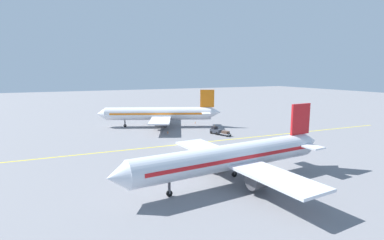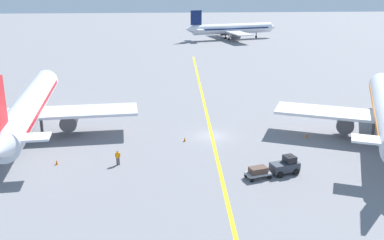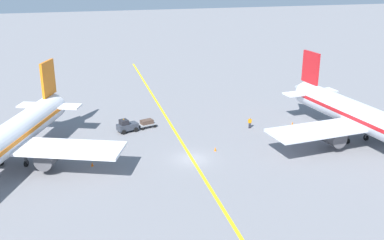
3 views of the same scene
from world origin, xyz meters
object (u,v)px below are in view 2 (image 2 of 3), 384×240
Objects in this scene: airplane_distant_taxiing at (231,29)px; traffic_cone_near_nose at (185,139)px; traffic_cone_far_edge at (57,162)px; baggage_tug_dark at (286,166)px; traffic_cone_mid_apron at (307,135)px; ground_crew_worker at (118,157)px; airplane_at_gate at (29,108)px; baggage_cart_trailing at (258,171)px.

airplane_distant_taxiing reaches higher than traffic_cone_near_nose.
baggage_tug_dark is at bearing -9.12° from traffic_cone_far_edge.
traffic_cone_mid_apron is 31.50m from traffic_cone_far_edge.
airplane_distant_taxiing reaches higher than ground_crew_worker.
airplane_at_gate is at bearing 118.07° from traffic_cone_far_edge.
traffic_cone_far_edge is at bearing -61.93° from airplane_at_gate.
traffic_cone_near_nose is (-7.11, 11.40, -0.49)m from baggage_cart_trailing.
baggage_cart_trailing is 22.37m from traffic_cone_far_edge.
baggage_cart_trailing is at bearing -96.97° from airplane_distant_taxiing.
traffic_cone_far_edge is (-14.70, -6.41, 0.00)m from traffic_cone_near_nose.
airplane_at_gate is 64.63× the size of traffic_cone_mid_apron.
traffic_cone_mid_apron is at bearing 52.88° from baggage_cart_trailing.
ground_crew_worker is 3.05× the size of traffic_cone_far_edge.
airplane_distant_taxiing is 18.79× the size of ground_crew_worker.
airplane_distant_taxiing is at bearing 70.89° from traffic_cone_far_edge.
baggage_tug_dark reaches higher than traffic_cone_near_nose.
traffic_cone_near_nose is 16.06m from traffic_cone_mid_apron.
baggage_tug_dark reaches higher than traffic_cone_mid_apron.
baggage_tug_dark is (30.43, -14.27, -2.81)m from airplane_at_gate.
traffic_cone_near_nose is at bearing 134.56° from baggage_tug_dark.
airplane_at_gate reaches higher than baggage_tug_dark.
baggage_tug_dark reaches higher than ground_crew_worker.
ground_crew_worker is at bearing 163.34° from baggage_cart_trailing.
airplane_at_gate is 64.63× the size of traffic_cone_near_nose.
baggage_tug_dark is 6.02× the size of traffic_cone_near_nose.
traffic_cone_far_edge is (-24.96, 4.01, -0.63)m from baggage_tug_dark.
airplane_at_gate reaches higher than traffic_cone_near_nose.
airplane_at_gate is 21.16× the size of ground_crew_worker.
airplane_at_gate is 33.72m from baggage_tug_dark.
airplane_distant_taxiing is 57.39× the size of traffic_cone_mid_apron.
baggage_tug_dark is (-9.68, -104.00, -2.44)m from airplane_distant_taxiing.
baggage_tug_dark is 6.02× the size of traffic_cone_far_edge.
baggage_cart_trailing is at bearing -29.20° from airplane_at_gate.
airplane_distant_taxiing is at bearing 65.91° from airplane_at_gate.
traffic_cone_near_nose is (20.17, -3.85, -3.43)m from airplane_at_gate.
airplane_distant_taxiing is 10.89× the size of baggage_cart_trailing.
baggage_cart_trailing is 13.44m from traffic_cone_near_nose.
traffic_cone_far_edge is at bearing 175.70° from ground_crew_worker.
airplane_distant_taxiing is 93.29m from traffic_cone_mid_apron.
airplane_distant_taxiing is at bearing 87.61° from traffic_cone_mid_apron.
traffic_cone_near_nose is 1.00× the size of traffic_cone_mid_apron.
traffic_cone_mid_apron is (16.05, 0.42, 0.00)m from traffic_cone_near_nose.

